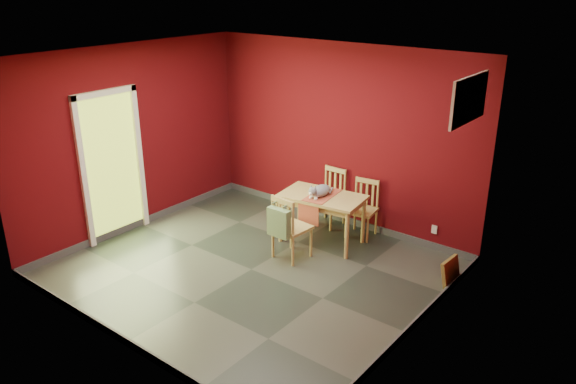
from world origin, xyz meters
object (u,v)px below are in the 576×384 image
Objects in this scene: chair_far_left at (330,196)px; tote_bag at (279,223)px; cat at (321,189)px; chair_far_right at (363,208)px; picture_frame at (451,273)px; dining_table at (322,201)px; chair_near at (290,227)px.

chair_far_left is 1.50m from tote_bag.
cat reaches higher than chair_far_left.
picture_frame is at bearing -20.28° from chair_far_right.
dining_table is 1.47× the size of chair_far_right.
dining_table is 2.71× the size of tote_bag.
chair_far_right is 0.92× the size of chair_near.
chair_far_left is at bearing 97.93° from tote_bag.
chair_far_right is 0.79m from cat.
chair_near is at bearing -80.21° from chair_far_left.
dining_table is 0.69m from chair_far_left.
chair_near is at bearing 86.96° from tote_bag.
chair_far_left reaches higher than chair_far_right.
tote_bag is 0.87m from cat.
picture_frame is (1.99, 0.62, -0.28)m from chair_near.
tote_bag is at bearing -105.59° from chair_far_right.
chair_near reaches higher than tote_bag.
tote_bag is 2.21m from picture_frame.
tote_bag is at bearing -93.04° from chair_near.
cat is (-0.01, -0.04, 0.20)m from dining_table.
chair_near is at bearing -94.99° from dining_table.
tote_bag is at bearing -94.85° from cat.
tote_bag is 1.21× the size of picture_frame.
chair_far_left reaches higher than dining_table.
cat is at bearing -99.34° from dining_table.
chair_far_left is 1.93× the size of tote_bag.
chair_far_left is 0.96× the size of chair_near.
chair_near reaches higher than chair_far_right.
chair_far_right is (0.60, -0.05, -0.02)m from chair_far_left.
cat is (0.27, -0.64, 0.38)m from chair_far_left.
chair_near is 2.01× the size of tote_bag.
dining_table is 0.20m from cat.
chair_near is 0.25m from tote_bag.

